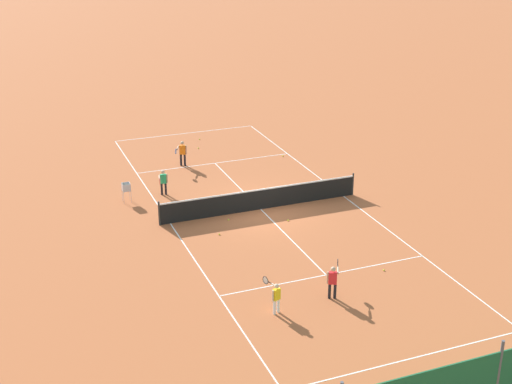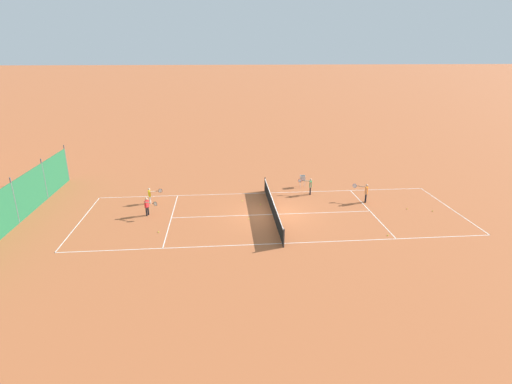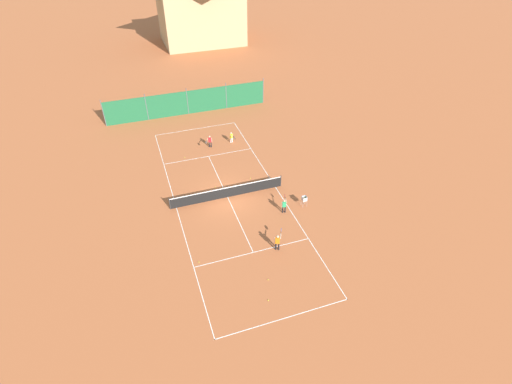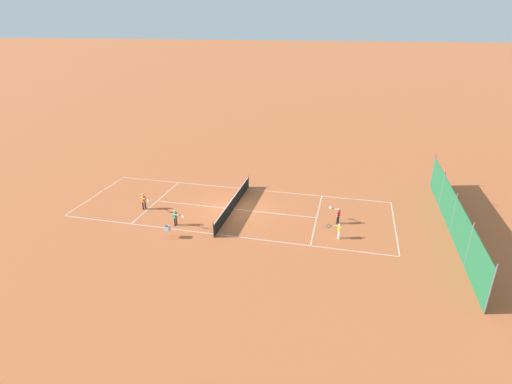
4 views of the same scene
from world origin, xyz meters
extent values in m
plane|color=#B25B33|center=(0.00, 0.00, 0.00)|extent=(600.00, 600.00, 0.00)
cube|color=white|center=(0.00, 11.90, 0.00)|extent=(8.25, 0.05, 0.01)
cube|color=white|center=(0.00, -11.90, 0.00)|extent=(8.25, 0.05, 0.01)
cube|color=white|center=(-4.10, 0.00, 0.00)|extent=(0.05, 23.85, 0.01)
cube|color=white|center=(4.10, 0.00, 0.00)|extent=(0.05, 23.85, 0.01)
cube|color=white|center=(0.00, 6.40, 0.00)|extent=(8.20, 0.05, 0.01)
cube|color=white|center=(0.00, -6.40, 0.00)|extent=(8.20, 0.05, 0.01)
cube|color=white|center=(0.00, 0.00, 0.00)|extent=(0.05, 12.80, 0.01)
cylinder|color=#2D2D2D|center=(-4.55, 0.00, 0.53)|extent=(0.08, 0.08, 1.06)
cylinder|color=#2D2D2D|center=(4.55, 0.00, 0.53)|extent=(0.08, 0.08, 1.06)
cube|color=black|center=(0.00, 0.00, 0.46)|extent=(9.10, 0.02, 0.91)
cube|color=white|center=(0.00, 0.00, 0.93)|extent=(9.10, 0.04, 0.06)
cylinder|color=white|center=(2.77, 8.15, 0.26)|extent=(0.09, 0.09, 0.51)
cylinder|color=white|center=(2.61, 8.09, 0.26)|extent=(0.09, 0.09, 0.51)
cube|color=yellow|center=(2.69, 8.12, 0.71)|extent=(0.28, 0.22, 0.40)
sphere|color=beige|center=(2.69, 8.12, 1.01)|extent=(0.16, 0.16, 0.16)
cylinder|color=beige|center=(2.84, 8.17, 0.71)|extent=(0.06, 0.06, 0.40)
cylinder|color=beige|center=(2.61, 7.88, 0.87)|extent=(0.19, 0.39, 0.06)
cylinder|color=black|center=(2.71, 7.61, 0.87)|extent=(0.09, 0.18, 0.03)
torus|color=black|center=(2.79, 7.39, 0.87)|extent=(0.12, 0.27, 0.28)
cylinder|color=silver|center=(2.79, 7.39, 0.87)|extent=(0.09, 0.24, 0.25)
cylinder|color=black|center=(1.54, -6.62, 0.31)|extent=(0.11, 0.11, 0.61)
cylinder|color=black|center=(1.72, -6.71, 0.31)|extent=(0.11, 0.11, 0.61)
cube|color=orange|center=(1.63, -6.67, 0.85)|extent=(0.34, 0.28, 0.47)
sphere|color=tan|center=(1.63, -6.67, 1.21)|extent=(0.19, 0.19, 0.19)
cylinder|color=tan|center=(1.46, -6.58, 0.85)|extent=(0.07, 0.07, 0.47)
cylinder|color=tan|center=(1.90, -6.53, 1.04)|extent=(0.27, 0.46, 0.07)
cylinder|color=black|center=(2.05, -6.22, 1.04)|extent=(0.12, 0.21, 0.03)
torus|color=#1E4CB2|center=(2.16, -5.99, 1.04)|extent=(0.14, 0.26, 0.28)
cylinder|color=silver|center=(2.16, -5.99, 1.04)|extent=(0.11, 0.23, 0.25)
cylinder|color=black|center=(3.45, -3.18, 0.28)|extent=(0.10, 0.10, 0.57)
cylinder|color=black|center=(3.62, -3.22, 0.28)|extent=(0.10, 0.10, 0.57)
cube|color=#239E5B|center=(3.54, -3.20, 0.78)|extent=(0.30, 0.21, 0.44)
sphere|color=tan|center=(3.54, -3.20, 1.12)|extent=(0.17, 0.17, 0.17)
cylinder|color=tan|center=(3.37, -3.16, 0.78)|extent=(0.06, 0.06, 0.44)
cylinder|color=tan|center=(3.75, -3.02, 0.96)|extent=(0.16, 0.44, 0.06)
cylinder|color=black|center=(3.82, -2.71, 0.96)|extent=(0.07, 0.20, 0.03)
torus|color=red|center=(3.87, -2.48, 0.96)|extent=(0.08, 0.28, 0.28)
cylinder|color=silver|center=(3.87, -2.48, 0.96)|extent=(0.06, 0.24, 0.25)
cylinder|color=black|center=(0.63, 7.90, 0.28)|extent=(0.10, 0.10, 0.57)
cylinder|color=black|center=(0.47, 7.98, 0.28)|extent=(0.10, 0.10, 0.57)
cube|color=red|center=(0.55, 7.94, 0.79)|extent=(0.31, 0.26, 0.44)
sphere|color=tan|center=(0.55, 7.94, 1.12)|extent=(0.17, 0.17, 0.17)
cylinder|color=tan|center=(0.71, 7.86, 0.79)|extent=(0.06, 0.06, 0.44)
cylinder|color=tan|center=(0.30, 7.82, 0.96)|extent=(0.25, 0.42, 0.06)
cylinder|color=black|center=(0.16, 7.53, 0.96)|extent=(0.11, 0.19, 0.03)
torus|color=black|center=(0.05, 7.31, 0.96)|extent=(0.14, 0.26, 0.28)
cylinder|color=silver|center=(0.05, 7.31, 0.96)|extent=(0.11, 0.23, 0.25)
sphere|color=#CCE033|center=(2.54, 1.81, 0.03)|extent=(0.07, 0.07, 0.07)
sphere|color=#CCE033|center=(-3.69, -6.08, 0.03)|extent=(0.07, 0.07, 0.07)
sphere|color=#CCE033|center=(1.72, 0.61, 0.03)|extent=(0.07, 0.07, 0.07)
sphere|color=#CCE033|center=(0.11, -8.96, 0.03)|extent=(0.07, 0.07, 0.07)
sphere|color=#CCE033|center=(-0.62, 1.59, 0.03)|extent=(0.07, 0.07, 0.07)
sphere|color=#CCE033|center=(-0.42, -10.44, 0.03)|extent=(0.07, 0.07, 0.07)
sphere|color=#CCE033|center=(-2.11, 6.89, 0.03)|extent=(0.07, 0.07, 0.07)
cylinder|color=#B7B7BC|center=(5.13, -3.15, 0.28)|extent=(0.02, 0.02, 0.55)
cylinder|color=#B7B7BC|center=(5.47, -3.15, 0.28)|extent=(0.02, 0.02, 0.55)
cylinder|color=#B7B7BC|center=(5.13, -2.81, 0.28)|extent=(0.02, 0.02, 0.55)
cylinder|color=#B7B7BC|center=(5.47, -2.81, 0.28)|extent=(0.02, 0.02, 0.55)
cube|color=#B7B7BC|center=(5.30, -2.98, 0.56)|extent=(0.34, 0.34, 0.02)
cube|color=#B7B7BC|center=(5.30, -3.15, 0.72)|extent=(0.34, 0.02, 0.34)
cube|color=#B7B7BC|center=(5.30, -2.81, 0.72)|extent=(0.34, 0.02, 0.34)
cube|color=#B7B7BC|center=(5.13, -2.98, 0.72)|extent=(0.02, 0.34, 0.34)
cube|color=#B7B7BC|center=(5.47, -2.98, 0.72)|extent=(0.02, 0.34, 0.34)
sphere|color=#CCE033|center=(5.20, -3.08, 0.60)|extent=(0.07, 0.07, 0.07)
sphere|color=#CCE033|center=(5.35, -2.97, 0.60)|extent=(0.07, 0.07, 0.07)
sphere|color=#CCE033|center=(5.40, -2.93, 0.60)|extent=(0.07, 0.07, 0.07)
sphere|color=#CCE033|center=(5.43, -2.95, 0.60)|extent=(0.07, 0.07, 0.07)
sphere|color=#CCE033|center=(5.18, -2.97, 0.60)|extent=(0.07, 0.07, 0.07)
sphere|color=#CCE033|center=(5.25, -3.08, 0.60)|extent=(0.07, 0.07, 0.07)
sphere|color=#CCE033|center=(5.30, -3.02, 0.66)|extent=(0.07, 0.07, 0.07)
sphere|color=#CCE033|center=(5.30, -2.98, 0.66)|extent=(0.07, 0.07, 0.07)
sphere|color=#CCE033|center=(5.43, -3.02, 0.66)|extent=(0.07, 0.07, 0.07)
sphere|color=#CCE033|center=(5.32, -2.86, 0.66)|extent=(0.07, 0.07, 0.07)
sphere|color=#CCE033|center=(5.21, -2.97, 0.66)|extent=(0.07, 0.07, 0.07)
sphere|color=#CCE033|center=(5.23, -3.06, 0.66)|extent=(0.07, 0.07, 0.07)
sphere|color=#CCE033|center=(5.42, -2.86, 0.71)|extent=(0.07, 0.07, 0.07)
sphere|color=#CCE033|center=(5.40, -3.11, 0.71)|extent=(0.07, 0.07, 0.07)
sphere|color=#CCE033|center=(5.29, -3.07, 0.71)|extent=(0.07, 0.07, 0.07)
camera|label=1|loc=(10.68, 26.65, 12.54)|focal=50.00mm
camera|label=2|loc=(-23.36, 3.14, 9.85)|focal=28.00mm
camera|label=3|loc=(-5.99, -24.33, 19.74)|focal=28.00mm
camera|label=4|loc=(26.58, 8.25, 13.29)|focal=28.00mm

